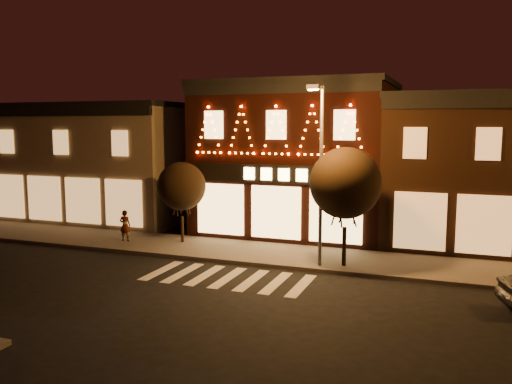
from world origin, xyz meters
The scene contains 9 objects.
ground centered at (0.00, 0.00, 0.00)m, with size 120.00×120.00×0.00m, color black.
sidewalk_far centered at (2.00, 8.00, 0.07)m, with size 44.00×4.00×0.15m, color #47423D.
building_left centered at (-13.00, 13.99, 3.66)m, with size 12.20×8.28×7.30m.
building_pulp centered at (0.00, 13.98, 4.16)m, with size 10.20×8.34×8.30m.
building_right_a centered at (9.50, 13.99, 3.76)m, with size 9.20×8.28×7.50m.
streetlamp_mid centered at (3.06, 6.38, 4.50)m, with size 0.46×1.69×7.41m.
tree_left centered at (-4.47, 8.54, 2.96)m, with size 2.41×2.41×4.02m.
tree_right centered at (4.02, 6.94, 3.62)m, with size 2.97×2.97×4.96m.
pedestrian centered at (-7.30, 7.74, 0.94)m, with size 0.58×0.38×1.58m, color gray.
Camera 1 is at (8.21, -14.73, 6.02)m, focal length 37.36 mm.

